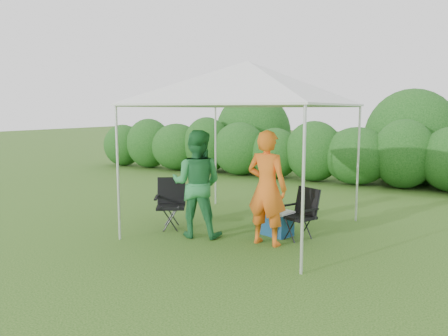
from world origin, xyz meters
The scene contains 9 objects.
ground centered at (0.00, 0.00, 0.00)m, with size 70.00×70.00×0.00m, color #3D6520.
hedge centered at (0.10, 6.00, 0.83)m, with size 17.04×1.53×1.80m.
canopy centered at (0.00, 0.50, 2.46)m, with size 3.10×3.10×2.83m.
chair_right centered at (0.99, 0.46, 0.46)m, with size 0.62×0.60×0.81m.
chair_left centered at (-1.22, -0.01, 0.49)m, with size 0.67×0.66×0.86m.
man centered at (0.62, -0.09, 0.87)m, with size 0.64×0.42×1.74m, color orange.
woman centered at (-0.54, -0.24, 0.86)m, with size 0.84×0.65×1.72m, color #2A8143.
cooler centered at (0.57, 0.44, 0.21)m, with size 0.57×0.49×0.41m.
bottle centered at (0.63, 0.40, 0.54)m, with size 0.07×0.07×0.26m, color #592D0C.
Camera 1 is at (3.22, -6.04, 2.04)m, focal length 35.00 mm.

